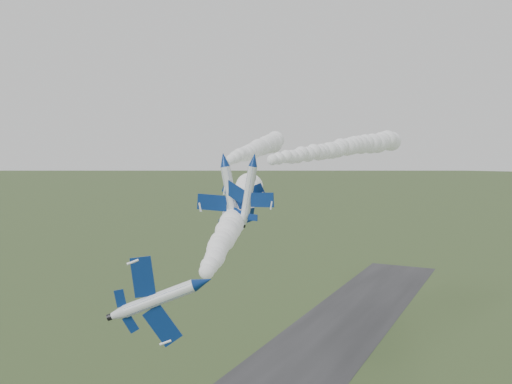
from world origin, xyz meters
TOP-DOWN VIEW (x-y plane):
  - jet_lead at (11.93, -9.47)m, footprint 6.50×11.41m
  - smoke_trail_jet_lead at (-1.28, 23.03)m, footprint 32.52×61.51m
  - jet_pair_left at (-1.85, 20.16)m, footprint 11.41×13.48m
  - smoke_trail_jet_pair_left at (-11.45, 53.43)m, footprint 21.90×60.80m
  - jet_pair_right at (4.04, 19.00)m, footprint 10.01×12.02m
  - smoke_trail_jet_pair_right at (9.27, 48.96)m, footprint 14.01×54.56m

SIDE VIEW (x-z plane):
  - jet_lead at x=11.93m, z-range 27.93..37.22m
  - smoke_trail_jet_lead at x=-1.28m, z-range 32.43..38.12m
  - jet_pair_left at x=-1.85m, z-range 42.77..46.54m
  - jet_pair_right at x=4.04m, z-range 43.06..46.43m
  - smoke_trail_jet_pair_left at x=-11.45m, z-range 43.80..48.62m
  - smoke_trail_jet_pair_right at x=9.27m, z-range 44.13..48.61m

